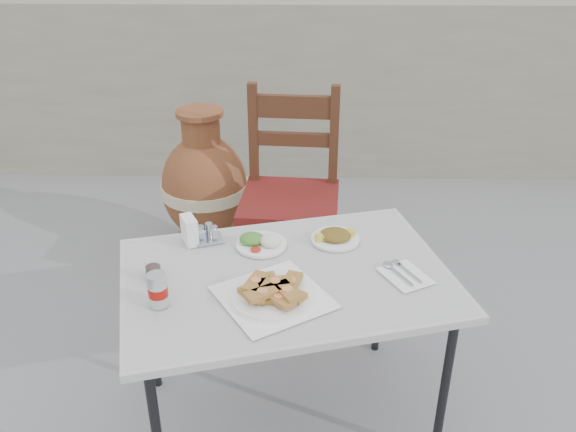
{
  "coord_description": "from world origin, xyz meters",
  "views": [
    {
      "loc": [
        0.02,
        -1.66,
        1.84
      ],
      "look_at": [
        -0.01,
        0.14,
        0.88
      ],
      "focal_mm": 38.0,
      "sensor_mm": 36.0,
      "label": 1
    }
  ],
  "objects_px": {
    "cola_glass": "(153,270)",
    "terracotta_urn": "(205,188)",
    "salad_chopped_plate": "(335,236)",
    "chair": "(291,195)",
    "salad_rice_plate": "(261,242)",
    "condiment_caddy": "(208,235)",
    "cafe_table": "(287,285)",
    "napkin_holder": "(190,230)",
    "pide_plate": "(273,290)",
    "soda_can": "(158,290)"
  },
  "relations": [
    {
      "from": "soda_can",
      "to": "napkin_holder",
      "type": "relative_size",
      "value": 1.08
    },
    {
      "from": "cola_glass",
      "to": "terracotta_urn",
      "type": "height_order",
      "value": "terracotta_urn"
    },
    {
      "from": "cola_glass",
      "to": "napkin_holder",
      "type": "relative_size",
      "value": 0.76
    },
    {
      "from": "napkin_holder",
      "to": "chair",
      "type": "height_order",
      "value": "chair"
    },
    {
      "from": "condiment_caddy",
      "to": "chair",
      "type": "relative_size",
      "value": 0.12
    },
    {
      "from": "salad_rice_plate",
      "to": "terracotta_urn",
      "type": "relative_size",
      "value": 0.22
    },
    {
      "from": "cafe_table",
      "to": "salad_rice_plate",
      "type": "height_order",
      "value": "salad_rice_plate"
    },
    {
      "from": "cafe_table",
      "to": "napkin_holder",
      "type": "bearing_deg",
      "value": 150.83
    },
    {
      "from": "cafe_table",
      "to": "chair",
      "type": "bearing_deg",
      "value": 90.15
    },
    {
      "from": "pide_plate",
      "to": "cola_glass",
      "type": "bearing_deg",
      "value": 166.21
    },
    {
      "from": "pide_plate",
      "to": "condiment_caddy",
      "type": "height_order",
      "value": "condiment_caddy"
    },
    {
      "from": "napkin_holder",
      "to": "cafe_table",
      "type": "bearing_deg",
      "value": -55.62
    },
    {
      "from": "pide_plate",
      "to": "terracotta_urn",
      "type": "height_order",
      "value": "terracotta_urn"
    },
    {
      "from": "cafe_table",
      "to": "salad_rice_plate",
      "type": "relative_size",
      "value": 6.74
    },
    {
      "from": "salad_rice_plate",
      "to": "chair",
      "type": "relative_size",
      "value": 0.18
    },
    {
      "from": "salad_rice_plate",
      "to": "soda_can",
      "type": "bearing_deg",
      "value": -128.95
    },
    {
      "from": "cafe_table",
      "to": "cola_glass",
      "type": "bearing_deg",
      "value": -175.14
    },
    {
      "from": "cafe_table",
      "to": "salad_chopped_plate",
      "type": "xyz_separation_m",
      "value": [
        0.18,
        0.23,
        0.06
      ]
    },
    {
      "from": "condiment_caddy",
      "to": "chair",
      "type": "bearing_deg",
      "value": 66.56
    },
    {
      "from": "pide_plate",
      "to": "napkin_holder",
      "type": "xyz_separation_m",
      "value": [
        -0.32,
        0.34,
        0.02
      ]
    },
    {
      "from": "cafe_table",
      "to": "salad_chopped_plate",
      "type": "height_order",
      "value": "salad_chopped_plate"
    },
    {
      "from": "condiment_caddy",
      "to": "terracotta_urn",
      "type": "xyz_separation_m",
      "value": [
        -0.18,
        1.05,
        -0.31
      ]
    },
    {
      "from": "pide_plate",
      "to": "chair",
      "type": "relative_size",
      "value": 0.42
    },
    {
      "from": "condiment_caddy",
      "to": "terracotta_urn",
      "type": "height_order",
      "value": "terracotta_urn"
    },
    {
      "from": "chair",
      "to": "terracotta_urn",
      "type": "height_order",
      "value": "chair"
    },
    {
      "from": "pide_plate",
      "to": "soda_can",
      "type": "distance_m",
      "value": 0.36
    },
    {
      "from": "salad_chopped_plate",
      "to": "chair",
      "type": "bearing_deg",
      "value": 105.08
    },
    {
      "from": "chair",
      "to": "salad_rice_plate",
      "type": "bearing_deg",
      "value": -93.5
    },
    {
      "from": "cafe_table",
      "to": "soda_can",
      "type": "height_order",
      "value": "soda_can"
    },
    {
      "from": "salad_rice_plate",
      "to": "pide_plate",
      "type": "bearing_deg",
      "value": -79.52
    },
    {
      "from": "cafe_table",
      "to": "salad_chopped_plate",
      "type": "relative_size",
      "value": 6.9
    },
    {
      "from": "salad_chopped_plate",
      "to": "condiment_caddy",
      "type": "xyz_separation_m",
      "value": [
        -0.47,
        -0.02,
        0.01
      ]
    },
    {
      "from": "salad_chopped_plate",
      "to": "chair",
      "type": "relative_size",
      "value": 0.18
    },
    {
      "from": "cafe_table",
      "to": "terracotta_urn",
      "type": "bearing_deg",
      "value": 110.71
    },
    {
      "from": "salad_rice_plate",
      "to": "cola_glass",
      "type": "height_order",
      "value": "cola_glass"
    },
    {
      "from": "salad_rice_plate",
      "to": "napkin_holder",
      "type": "distance_m",
      "value": 0.27
    },
    {
      "from": "chair",
      "to": "terracotta_urn",
      "type": "xyz_separation_m",
      "value": [
        -0.48,
        0.37,
        -0.15
      ]
    },
    {
      "from": "salad_rice_plate",
      "to": "terracotta_urn",
      "type": "bearing_deg",
      "value": 109.3
    },
    {
      "from": "terracotta_urn",
      "to": "salad_chopped_plate",
      "type": "bearing_deg",
      "value": -57.67
    },
    {
      "from": "cola_glass",
      "to": "condiment_caddy",
      "type": "height_order",
      "value": "cola_glass"
    },
    {
      "from": "salad_chopped_plate",
      "to": "cola_glass",
      "type": "relative_size",
      "value": 2.3
    },
    {
      "from": "cola_glass",
      "to": "chair",
      "type": "xyz_separation_m",
      "value": [
        0.45,
        0.94,
        -0.17
      ]
    },
    {
      "from": "soda_can",
      "to": "terracotta_urn",
      "type": "bearing_deg",
      "value": 93.2
    },
    {
      "from": "salad_rice_plate",
      "to": "napkin_holder",
      "type": "height_order",
      "value": "napkin_holder"
    },
    {
      "from": "salad_rice_plate",
      "to": "salad_chopped_plate",
      "type": "distance_m",
      "value": 0.28
    },
    {
      "from": "pide_plate",
      "to": "condiment_caddy",
      "type": "relative_size",
      "value": 3.68
    },
    {
      "from": "chair",
      "to": "terracotta_urn",
      "type": "distance_m",
      "value": 0.63
    },
    {
      "from": "pide_plate",
      "to": "soda_can",
      "type": "relative_size",
      "value": 3.9
    },
    {
      "from": "cola_glass",
      "to": "terracotta_urn",
      "type": "xyz_separation_m",
      "value": [
        -0.03,
        1.31,
        -0.32
      ]
    },
    {
      "from": "terracotta_urn",
      "to": "pide_plate",
      "type": "bearing_deg",
      "value": -72.66
    }
  ]
}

